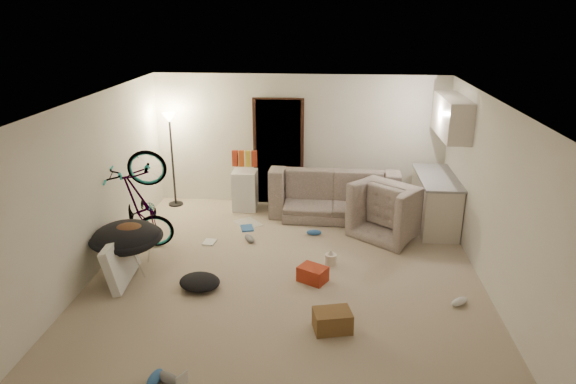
# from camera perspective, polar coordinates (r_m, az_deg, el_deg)

# --- Properties ---
(floor) EXTENTS (5.50, 6.00, 0.02)m
(floor) POSITION_cam_1_polar(r_m,az_deg,el_deg) (7.49, -0.18, -9.31)
(floor) COLOR #B7A58D
(floor) RESTS_ON ground
(ceiling) EXTENTS (5.50, 6.00, 0.02)m
(ceiling) POSITION_cam_1_polar(r_m,az_deg,el_deg) (6.64, -0.20, 10.06)
(ceiling) COLOR white
(ceiling) RESTS_ON wall_back
(wall_back) EXTENTS (5.50, 0.02, 2.50)m
(wall_back) POSITION_cam_1_polar(r_m,az_deg,el_deg) (9.84, 1.29, 5.75)
(wall_back) COLOR silver
(wall_back) RESTS_ON floor
(wall_front) EXTENTS (5.50, 0.02, 2.50)m
(wall_front) POSITION_cam_1_polar(r_m,az_deg,el_deg) (4.28, -3.68, -14.03)
(wall_front) COLOR silver
(wall_front) RESTS_ON floor
(wall_left) EXTENTS (0.02, 6.00, 2.50)m
(wall_left) POSITION_cam_1_polar(r_m,az_deg,el_deg) (7.69, -21.13, 0.37)
(wall_left) COLOR silver
(wall_left) RESTS_ON floor
(wall_right) EXTENTS (0.02, 6.00, 2.50)m
(wall_right) POSITION_cam_1_polar(r_m,az_deg,el_deg) (7.29, 21.99, -0.80)
(wall_right) COLOR silver
(wall_right) RESTS_ON floor
(doorway) EXTENTS (0.85, 0.10, 2.04)m
(doorway) POSITION_cam_1_polar(r_m,az_deg,el_deg) (9.89, -1.05, 4.44)
(doorway) COLOR black
(doorway) RESTS_ON floor
(door_trim) EXTENTS (0.97, 0.04, 2.10)m
(door_trim) POSITION_cam_1_polar(r_m,az_deg,el_deg) (9.86, -1.07, 4.40)
(door_trim) COLOR black
(door_trim) RESTS_ON floor
(floor_lamp) EXTENTS (0.28, 0.28, 1.81)m
(floor_lamp) POSITION_cam_1_polar(r_m,az_deg,el_deg) (9.91, -12.89, 5.69)
(floor_lamp) COLOR black
(floor_lamp) RESTS_ON floor
(kitchen_counter) EXTENTS (0.60, 1.50, 0.88)m
(kitchen_counter) POSITION_cam_1_polar(r_m,az_deg,el_deg) (9.29, 16.00, -1.13)
(kitchen_counter) COLOR beige
(kitchen_counter) RESTS_ON floor
(counter_top) EXTENTS (0.64, 1.54, 0.04)m
(counter_top) POSITION_cam_1_polar(r_m,az_deg,el_deg) (9.15, 16.27, 1.57)
(counter_top) COLOR gray
(counter_top) RESTS_ON kitchen_counter
(kitchen_uppers) EXTENTS (0.38, 1.40, 0.65)m
(kitchen_uppers) POSITION_cam_1_polar(r_m,az_deg,el_deg) (8.92, 17.74, 7.96)
(kitchen_uppers) COLOR beige
(kitchen_uppers) RESTS_ON wall_right
(sofa) EXTENTS (2.36, 0.99, 0.68)m
(sofa) POSITION_cam_1_polar(r_m,az_deg,el_deg) (9.56, 5.13, -0.47)
(sofa) COLOR #3B433B
(sofa) RESTS_ON floor
(armchair) EXTENTS (1.42, 1.40, 0.70)m
(armchair) POSITION_cam_1_polar(r_m,az_deg,el_deg) (8.88, 11.84, -2.37)
(armchair) COLOR #3B433B
(armchair) RESTS_ON floor
(bicycle) EXTENTS (1.80, 1.02, 0.98)m
(bicycle) POSITION_cam_1_polar(r_m,az_deg,el_deg) (8.35, -15.76, -3.44)
(bicycle) COLOR black
(bicycle) RESTS_ON floor
(mini_fridge) EXTENTS (0.45, 0.45, 0.76)m
(mini_fridge) POSITION_cam_1_polar(r_m,az_deg,el_deg) (9.76, -4.79, 0.22)
(mini_fridge) COLOR white
(mini_fridge) RESTS_ON floor
(snack_box_0) EXTENTS (0.11, 0.08, 0.30)m
(snack_box_0) POSITION_cam_1_polar(r_m,az_deg,el_deg) (9.60, -5.90, 3.75)
(snack_box_0) COLOR #A63019
(snack_box_0) RESTS_ON mini_fridge
(snack_box_1) EXTENTS (0.11, 0.08, 0.30)m
(snack_box_1) POSITION_cam_1_polar(r_m,az_deg,el_deg) (9.58, -5.19, 3.74)
(snack_box_1) COLOR #D3551A
(snack_box_1) RESTS_ON mini_fridge
(snack_box_2) EXTENTS (0.11, 0.08, 0.30)m
(snack_box_2) POSITION_cam_1_polar(r_m,az_deg,el_deg) (9.56, -4.48, 3.72)
(snack_box_2) COLOR gold
(snack_box_2) RESTS_ON mini_fridge
(snack_box_3) EXTENTS (0.10, 0.07, 0.30)m
(snack_box_3) POSITION_cam_1_polar(r_m,az_deg,el_deg) (9.55, -3.77, 3.71)
(snack_box_3) COLOR #A63019
(snack_box_3) RESTS_ON mini_fridge
(saucer_chair) EXTENTS (1.04, 1.04, 0.74)m
(saucer_chair) POSITION_cam_1_polar(r_m,az_deg,el_deg) (7.77, -17.45, -5.48)
(saucer_chair) COLOR silver
(saucer_chair) RESTS_ON floor
(hoodie) EXTENTS (0.59, 0.55, 0.22)m
(hoodie) POSITION_cam_1_polar(r_m,az_deg,el_deg) (7.64, -17.34, -4.18)
(hoodie) COLOR #4E2E1A
(hoodie) RESTS_ON saucer_chair
(sofa_drape) EXTENTS (0.65, 0.57, 0.28)m
(sofa_drape) POSITION_cam_1_polar(r_m,az_deg,el_deg) (9.53, -0.56, 0.82)
(sofa_drape) COLOR black
(sofa_drape) RESTS_ON sofa
(tv_box) EXTENTS (0.32, 0.99, 0.65)m
(tv_box) POSITION_cam_1_polar(r_m,az_deg,el_deg) (7.59, -18.10, -7.13)
(tv_box) COLOR silver
(tv_box) RESTS_ON floor
(drink_case_a) EXTENTS (0.50, 0.41, 0.25)m
(drink_case_a) POSITION_cam_1_polar(r_m,az_deg,el_deg) (6.31, 4.95, -14.03)
(drink_case_a) COLOR brown
(drink_case_a) RESTS_ON floor
(drink_case_b) EXTENTS (0.47, 0.43, 0.22)m
(drink_case_b) POSITION_cam_1_polar(r_m,az_deg,el_deg) (7.30, 2.77, -9.08)
(drink_case_b) COLOR #A63019
(drink_case_b) RESTS_ON floor
(juicer) EXTENTS (0.17, 0.17, 0.25)m
(juicer) POSITION_cam_1_polar(r_m,az_deg,el_deg) (7.74, 4.77, -7.41)
(juicer) COLOR silver
(juicer) RESTS_ON floor
(newspaper) EXTENTS (0.59, 0.61, 0.01)m
(newspaper) POSITION_cam_1_polar(r_m,az_deg,el_deg) (9.23, -4.48, -3.46)
(newspaper) COLOR #BBB6AC
(newspaper) RESTS_ON floor
(book_blue) EXTENTS (0.27, 0.32, 0.03)m
(book_blue) POSITION_cam_1_polar(r_m,az_deg,el_deg) (9.00, -4.57, -4.02)
(book_blue) COLOR #2F61AA
(book_blue) RESTS_ON floor
(book_white) EXTENTS (0.21, 0.26, 0.02)m
(book_white) POSITION_cam_1_polar(r_m,az_deg,el_deg) (8.55, -8.72, -5.52)
(book_white) COLOR silver
(book_white) RESTS_ON floor
(shoe_0) EXTENTS (0.26, 0.11, 0.09)m
(shoe_0) POSITION_cam_1_polar(r_m,az_deg,el_deg) (8.73, 2.90, -4.51)
(shoe_0) COLOR #2F61AA
(shoe_0) RESTS_ON floor
(shoe_1) EXTENTS (0.25, 0.31, 0.11)m
(shoe_1) POSITION_cam_1_polar(r_m,az_deg,el_deg) (8.50, -4.32, -5.18)
(shoe_1) COLOR slate
(shoe_1) RESTS_ON floor
(shoe_2) EXTENTS (0.16, 0.30, 0.11)m
(shoe_2) POSITION_cam_1_polar(r_m,az_deg,el_deg) (5.75, -14.59, -19.41)
(shoe_2) COLOR #2F61AA
(shoe_2) RESTS_ON floor
(shoe_3) EXTENTS (0.31, 0.24, 0.11)m
(shoe_3) POSITION_cam_1_polar(r_m,az_deg,el_deg) (5.72, -13.20, -19.50)
(shoe_3) COLOR slate
(shoe_3) RESTS_ON floor
(shoe_4) EXTENTS (0.29, 0.26, 0.10)m
(shoe_4) POSITION_cam_1_polar(r_m,az_deg,el_deg) (7.14, 18.51, -11.46)
(shoe_4) COLOR white
(shoe_4) RESTS_ON floor
(clothes_lump_a) EXTENTS (0.66, 0.60, 0.18)m
(clothes_lump_a) POSITION_cam_1_polar(r_m,az_deg,el_deg) (7.24, -9.78, -9.82)
(clothes_lump_a) COLOR black
(clothes_lump_a) RESTS_ON floor
(clothes_lump_b) EXTENTS (0.42, 0.37, 0.13)m
(clothes_lump_b) POSITION_cam_1_polar(r_m,az_deg,el_deg) (9.70, 6.30, -1.95)
(clothes_lump_b) COLOR black
(clothes_lump_b) RESTS_ON floor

